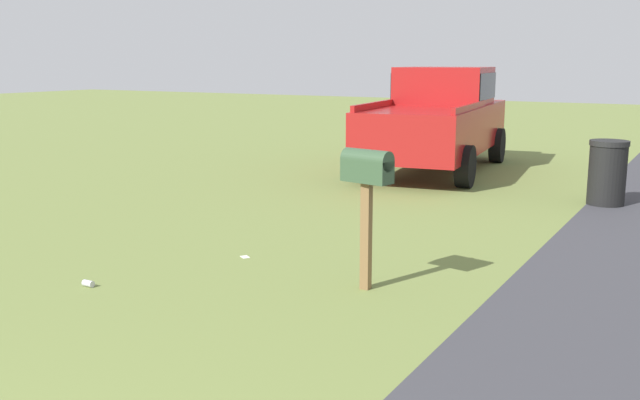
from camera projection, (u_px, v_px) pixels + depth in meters
The scene contains 5 objects.
mailbox at pixel (367, 178), 6.92m from camera, with size 0.29×0.53×1.39m.
pickup_truck at pixel (438, 116), 14.69m from camera, with size 5.45×2.69×2.09m.
trash_bin at pixel (607, 173), 11.19m from camera, with size 0.59×0.59×1.01m.
litter_wrapper_midfield_a at pixel (245, 257), 8.28m from camera, with size 0.12×0.08×0.01m, color silver.
litter_can_far_scatter at pixel (88, 283), 7.20m from camera, with size 0.07×0.07×0.12m, color silver.
Camera 1 is at (-0.01, -3.10, 2.23)m, focal length 40.33 mm.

